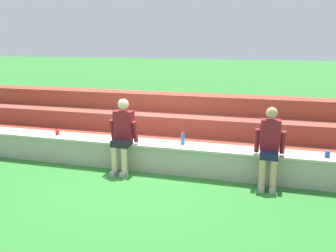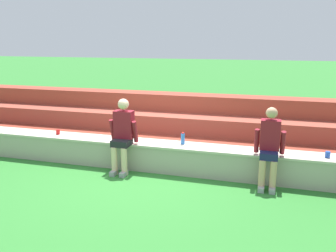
{
  "view_description": "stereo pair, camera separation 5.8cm",
  "coord_description": "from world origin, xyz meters",
  "px_view_note": "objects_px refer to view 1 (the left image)",
  "views": [
    {
      "loc": [
        2.15,
        -5.84,
        2.43
      ],
      "look_at": [
        0.45,
        0.24,
        0.87
      ],
      "focal_mm": 37.29,
      "sensor_mm": 36.0,
      "label": 1
    },
    {
      "loc": [
        2.21,
        -5.82,
        2.43
      ],
      "look_at": [
        0.45,
        0.24,
        0.87
      ],
      "focal_mm": 37.29,
      "sensor_mm": 36.0,
      "label": 2
    }
  ],
  "objects_px": {
    "water_bottle_near_right": "(183,139)",
    "plastic_cup_right_end": "(57,132)",
    "person_left_of_center": "(123,134)",
    "person_center": "(270,146)",
    "plastic_cup_left_end": "(327,154)"
  },
  "relations": [
    {
      "from": "person_left_of_center",
      "to": "water_bottle_near_right",
      "type": "height_order",
      "value": "person_left_of_center"
    },
    {
      "from": "person_left_of_center",
      "to": "plastic_cup_right_end",
      "type": "xyz_separation_m",
      "value": [
        -1.58,
        0.29,
        -0.16
      ]
    },
    {
      "from": "plastic_cup_right_end",
      "to": "plastic_cup_left_end",
      "type": "bearing_deg",
      "value": -0.41
    },
    {
      "from": "water_bottle_near_right",
      "to": "plastic_cup_right_end",
      "type": "height_order",
      "value": "water_bottle_near_right"
    },
    {
      "from": "water_bottle_near_right",
      "to": "plastic_cup_right_end",
      "type": "relative_size",
      "value": 2.25
    },
    {
      "from": "person_left_of_center",
      "to": "water_bottle_near_right",
      "type": "relative_size",
      "value": 6.14
    },
    {
      "from": "plastic_cup_left_end",
      "to": "water_bottle_near_right",
      "type": "bearing_deg",
      "value": 178.19
    },
    {
      "from": "person_left_of_center",
      "to": "plastic_cup_right_end",
      "type": "distance_m",
      "value": 1.62
    },
    {
      "from": "water_bottle_near_right",
      "to": "plastic_cup_left_end",
      "type": "relative_size",
      "value": 2.21
    },
    {
      "from": "person_left_of_center",
      "to": "person_center",
      "type": "xyz_separation_m",
      "value": [
        2.63,
        0.02,
        -0.02
      ]
    },
    {
      "from": "plastic_cup_right_end",
      "to": "water_bottle_near_right",
      "type": "bearing_deg",
      "value": 0.9
    },
    {
      "from": "person_center",
      "to": "plastic_cup_right_end",
      "type": "height_order",
      "value": "person_center"
    },
    {
      "from": "water_bottle_near_right",
      "to": "plastic_cup_left_end",
      "type": "xyz_separation_m",
      "value": [
        2.5,
        -0.08,
        -0.05
      ]
    },
    {
      "from": "water_bottle_near_right",
      "to": "plastic_cup_right_end",
      "type": "distance_m",
      "value": 2.66
    },
    {
      "from": "person_left_of_center",
      "to": "plastic_cup_right_end",
      "type": "bearing_deg",
      "value": 169.53
    }
  ]
}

